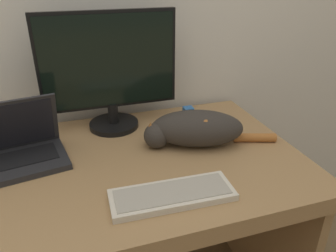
% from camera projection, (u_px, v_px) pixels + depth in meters
% --- Properties ---
extents(desk, '(1.44, 0.76, 0.74)m').
position_uv_depth(desk, '(95.00, 204.00, 1.14)').
color(desk, '#A37A4C').
rests_on(desk, ground_plane).
extents(monitor, '(0.52, 0.20, 0.45)m').
position_uv_depth(monitor, '(110.00, 71.00, 1.24)').
color(monitor, black).
rests_on(monitor, desk).
extents(laptop, '(0.34, 0.26, 0.22)m').
position_uv_depth(laptop, '(16.00, 151.00, 1.07)').
color(laptop, '#232326').
rests_on(laptop, desk).
extents(external_keyboard, '(0.36, 0.14, 0.02)m').
position_uv_depth(external_keyboard, '(172.00, 195.00, 0.92)').
color(external_keyboard, beige).
rests_on(external_keyboard, desk).
extents(cat, '(0.48, 0.24, 0.13)m').
position_uv_depth(cat, '(195.00, 128.00, 1.17)').
color(cat, '#332D28').
rests_on(cat, desk).
extents(small_toy, '(0.04, 0.04, 0.04)m').
position_uv_depth(small_toy, '(188.00, 112.00, 1.42)').
color(small_toy, '#2D6BB7').
rests_on(small_toy, desk).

